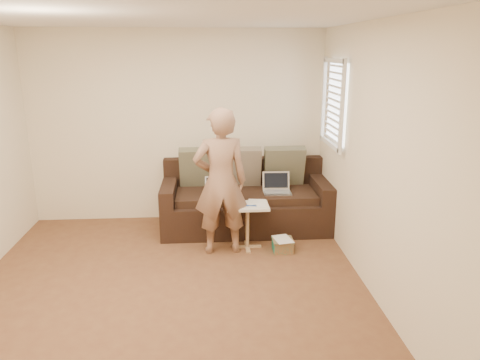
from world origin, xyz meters
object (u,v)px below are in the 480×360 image
at_px(side_table, 247,226).
at_px(drinking_glass, 233,199).
at_px(sofa, 245,198).
at_px(laptop_silver, 277,193).
at_px(laptop_white, 217,195).
at_px(person, 221,182).
at_px(striped_box, 283,245).

distance_m(side_table, drinking_glass, 0.38).
relative_size(sofa, laptop_silver, 6.15).
relative_size(laptop_silver, drinking_glass, 2.98).
height_order(laptop_white, person, person).
bearing_deg(sofa, striped_box, -63.92).
distance_m(sofa, laptop_white, 0.42).
bearing_deg(striped_box, person, 175.59).
bearing_deg(person, laptop_white, -92.84).
bearing_deg(laptop_white, sofa, 21.46).
bearing_deg(laptop_silver, person, -140.07).
distance_m(laptop_white, drinking_glass, 0.50).
relative_size(laptop_white, side_table, 0.55).
distance_m(person, striped_box, 1.08).
xyz_separation_m(side_table, striped_box, (0.41, -0.13, -0.20)).
relative_size(laptop_silver, person, 0.21).
bearing_deg(side_table, person, -166.59).
bearing_deg(sofa, person, -115.66).
distance_m(sofa, drinking_glass, 0.67).
height_order(sofa, laptop_white, sofa).
bearing_deg(laptop_silver, drinking_glass, -139.87).
distance_m(sofa, person, 0.92).
bearing_deg(sofa, laptop_silver, -17.21).
relative_size(drinking_glass, striped_box, 0.49).
height_order(laptop_white, side_table, laptop_white).
relative_size(side_table, striped_box, 2.23).
distance_m(sofa, side_table, 0.67).
relative_size(laptop_white, drinking_glass, 2.51).
bearing_deg(striped_box, drinking_glass, 163.44).
height_order(person, drinking_glass, person).
distance_m(laptop_silver, side_table, 0.72).
xyz_separation_m(sofa, striped_box, (0.38, -0.78, -0.35)).
bearing_deg(laptop_silver, laptop_white, -176.83).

